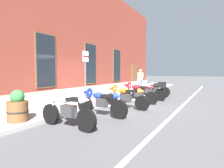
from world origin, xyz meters
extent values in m
plane|color=#424244|center=(0.00, 0.00, 0.00)|extent=(140.00, 140.00, 0.00)
cube|color=gray|center=(0.00, 1.22, 0.06)|extent=(31.18, 2.44, 0.12)
cube|color=silver|center=(0.00, -3.20, 0.00)|extent=(31.18, 0.12, 0.01)
cube|color=maroon|center=(0.00, 5.79, 3.73)|extent=(25.18, 6.70, 7.45)
cube|color=gray|center=(0.00, 2.40, 0.35)|extent=(25.18, 0.10, 0.70)
cube|color=#513823|center=(-1.80, 2.42, 2.10)|extent=(1.22, 0.06, 2.52)
cube|color=black|center=(-1.80, 2.39, 2.10)|extent=(1.10, 0.03, 2.40)
cube|color=#513823|center=(1.80, 2.42, 2.10)|extent=(1.22, 0.06, 2.52)
cube|color=black|center=(1.80, 2.39, 2.10)|extent=(1.10, 0.03, 2.40)
cube|color=#513823|center=(5.40, 2.42, 2.10)|extent=(1.22, 0.06, 2.52)
cube|color=black|center=(5.40, 2.39, 2.10)|extent=(1.10, 0.03, 2.40)
cube|color=brown|center=(8.99, 2.41, 1.15)|extent=(1.10, 0.08, 2.30)
cylinder|color=black|center=(-4.07, -0.22, 0.31)|extent=(0.17, 0.63, 0.62)
cylinder|color=black|center=(-4.19, -1.61, 0.31)|extent=(0.17, 0.63, 0.62)
cylinder|color=silver|center=(-4.08, -0.31, 0.59)|extent=(0.10, 0.34, 0.69)
cube|color=#28282B|center=(-4.14, -0.96, 0.49)|extent=(0.26, 0.46, 0.32)
ellipsoid|color=silver|center=(-4.12, -0.81, 0.82)|extent=(0.30, 0.54, 0.24)
cube|color=black|center=(-4.15, -1.19, 0.83)|extent=(0.26, 0.50, 0.10)
cylinder|color=silver|center=(-4.09, -0.39, 0.99)|extent=(0.62, 0.09, 0.04)
cylinder|color=silver|center=(-4.04, -1.27, 0.36)|extent=(0.13, 0.46, 0.09)
cone|color=silver|center=(-4.08, -0.27, 0.89)|extent=(0.39, 0.37, 0.36)
cone|color=silver|center=(-4.19, -1.59, 0.85)|extent=(0.26, 0.28, 0.24)
cylinder|color=black|center=(-2.36, -0.23, 0.32)|extent=(0.18, 0.65, 0.64)
cylinder|color=black|center=(-2.49, -1.71, 0.32)|extent=(0.18, 0.65, 0.64)
cylinder|color=silver|center=(-2.36, -0.33, 0.55)|extent=(0.10, 0.30, 0.59)
cube|color=#28282B|center=(-2.43, -1.02, 0.50)|extent=(0.26, 0.46, 0.32)
ellipsoid|color=#192D9E|center=(-2.41, -0.87, 0.73)|extent=(0.31, 0.54, 0.24)
cube|color=black|center=(-2.45, -1.25, 0.74)|extent=(0.26, 0.50, 0.10)
cylinder|color=silver|center=(-2.37, -0.41, 0.90)|extent=(0.62, 0.09, 0.04)
cylinder|color=silver|center=(-2.33, -1.33, 0.37)|extent=(0.13, 0.46, 0.09)
cone|color=#192D9E|center=(-2.36, -0.28, 0.80)|extent=(0.39, 0.37, 0.36)
cone|color=#192D9E|center=(-2.49, -1.70, 0.76)|extent=(0.26, 0.28, 0.24)
cylinder|color=black|center=(-0.63, -0.39, 0.31)|extent=(0.18, 0.63, 0.62)
cylinder|color=black|center=(-0.77, -1.92, 0.31)|extent=(0.18, 0.63, 0.62)
cylinder|color=silver|center=(-0.64, -0.49, 0.56)|extent=(0.10, 0.32, 0.64)
cube|color=#28282B|center=(-0.71, -1.20, 0.49)|extent=(0.26, 0.46, 0.32)
ellipsoid|color=orange|center=(-0.69, -1.05, 0.77)|extent=(0.31, 0.54, 0.24)
cube|color=black|center=(-0.73, -1.43, 0.78)|extent=(0.26, 0.50, 0.10)
cylinder|color=silver|center=(-0.65, -0.57, 0.94)|extent=(0.62, 0.09, 0.04)
cylinder|color=silver|center=(-0.61, -1.51, 0.36)|extent=(0.13, 0.46, 0.09)
cone|color=orange|center=(-0.63, -0.44, 0.84)|extent=(0.39, 0.37, 0.36)
cone|color=orange|center=(-0.77, -1.90, 0.80)|extent=(0.26, 0.28, 0.24)
cylinder|color=black|center=(0.93, -0.41, 0.32)|extent=(0.16, 0.64, 0.63)
cylinder|color=black|center=(0.84, -1.81, 0.32)|extent=(0.16, 0.64, 0.63)
cylinder|color=silver|center=(0.92, -0.51, 0.59)|extent=(0.09, 0.33, 0.68)
cube|color=#28282B|center=(0.88, -1.16, 0.50)|extent=(0.25, 0.45, 0.32)
ellipsoid|color=red|center=(0.89, -1.01, 0.82)|extent=(0.29, 0.53, 0.24)
cube|color=black|center=(0.87, -1.39, 0.83)|extent=(0.25, 0.49, 0.10)
cylinder|color=silver|center=(0.92, -0.59, 0.99)|extent=(0.62, 0.07, 0.04)
cylinder|color=silver|center=(0.98, -1.47, 0.37)|extent=(0.12, 0.45, 0.09)
cone|color=red|center=(0.92, -0.46, 0.89)|extent=(0.38, 0.36, 0.36)
cone|color=red|center=(0.84, -1.79, 0.85)|extent=(0.26, 0.27, 0.24)
cylinder|color=black|center=(2.50, -0.47, 0.34)|extent=(0.25, 0.69, 0.68)
cylinder|color=black|center=(2.22, -1.88, 0.34)|extent=(0.25, 0.69, 0.68)
cylinder|color=silver|center=(2.48, -0.56, 0.58)|extent=(0.13, 0.31, 0.61)
cube|color=#28282B|center=(2.35, -1.22, 0.52)|extent=(0.30, 0.47, 0.32)
ellipsoid|color=#B7BABF|center=(2.38, -1.08, 0.77)|extent=(0.36, 0.56, 0.24)
cube|color=black|center=(2.30, -1.45, 0.78)|extent=(0.31, 0.51, 0.10)
cylinder|color=silver|center=(2.46, -0.64, 0.94)|extent=(0.62, 0.16, 0.04)
cylinder|color=silver|center=(2.41, -1.54, 0.39)|extent=(0.18, 0.46, 0.09)
cube|color=#B2BCC6|center=(2.47, -0.58, 1.12)|extent=(0.38, 0.21, 0.40)
cube|color=black|center=(2.20, -1.98, 0.88)|extent=(0.42, 0.38, 0.30)
cylinder|color=black|center=(4.19, -0.20, 0.32)|extent=(0.22, 0.66, 0.65)
cylinder|color=black|center=(3.96, -1.72, 0.32)|extent=(0.22, 0.66, 0.65)
cylinder|color=silver|center=(4.17, -0.30, 0.58)|extent=(0.12, 0.32, 0.63)
cube|color=#28282B|center=(4.07, -1.01, 0.50)|extent=(0.28, 0.47, 0.32)
ellipsoid|color=slate|center=(4.09, -0.86, 0.78)|extent=(0.34, 0.55, 0.24)
cube|color=black|center=(4.03, -1.24, 0.79)|extent=(0.29, 0.51, 0.10)
cylinder|color=silver|center=(4.16, -0.38, 0.95)|extent=(0.62, 0.13, 0.04)
cylinder|color=silver|center=(4.14, -1.32, 0.37)|extent=(0.16, 0.46, 0.09)
sphere|color=silver|center=(4.17, -0.30, 0.88)|extent=(0.18, 0.18, 0.18)
cylinder|color=#2D3351|center=(7.03, 1.12, 0.54)|extent=(0.14, 0.14, 0.84)
cylinder|color=#2D3351|center=(6.99, 0.95, 0.54)|extent=(0.14, 0.14, 0.84)
cube|color=tan|center=(7.01, 1.03, 1.25)|extent=(0.30, 0.44, 0.59)
sphere|color=tan|center=(7.01, 1.03, 1.69)|extent=(0.23, 0.23, 0.23)
cylinder|color=tan|center=(7.07, 1.27, 1.22)|extent=(0.09, 0.09, 0.56)
cylinder|color=tan|center=(6.95, 0.79, 1.22)|extent=(0.09, 0.09, 0.56)
cube|color=maroon|center=(6.95, 0.72, 1.01)|extent=(0.14, 0.11, 0.24)
cylinder|color=#4C4C51|center=(-1.44, 0.43, 1.31)|extent=(0.06, 0.06, 2.38)
cube|color=white|center=(-1.44, 0.41, 2.25)|extent=(0.36, 0.03, 0.44)
cube|color=red|center=(-1.44, 0.40, 2.25)|extent=(0.36, 0.01, 0.08)
cylinder|color=brown|center=(-4.62, 0.56, 0.42)|extent=(0.59, 0.59, 0.60)
cylinder|color=black|center=(-4.62, 0.56, 0.42)|extent=(0.62, 0.62, 0.04)
sphere|color=#28602D|center=(-4.62, 0.56, 0.86)|extent=(0.40, 0.40, 0.40)
camera|label=1|loc=(-8.26, -4.59, 1.57)|focal=31.09mm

